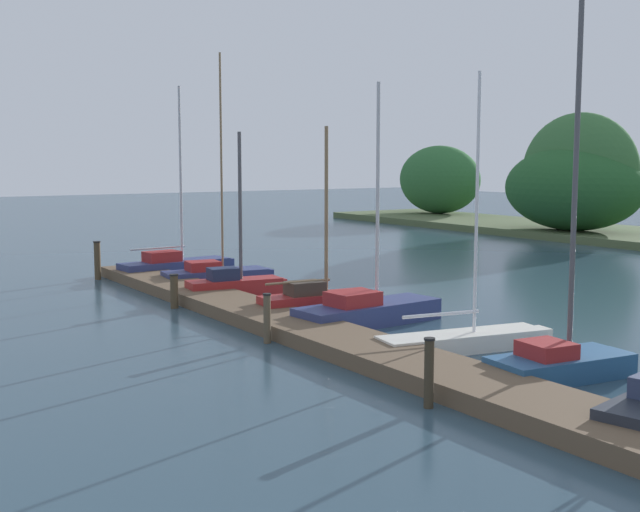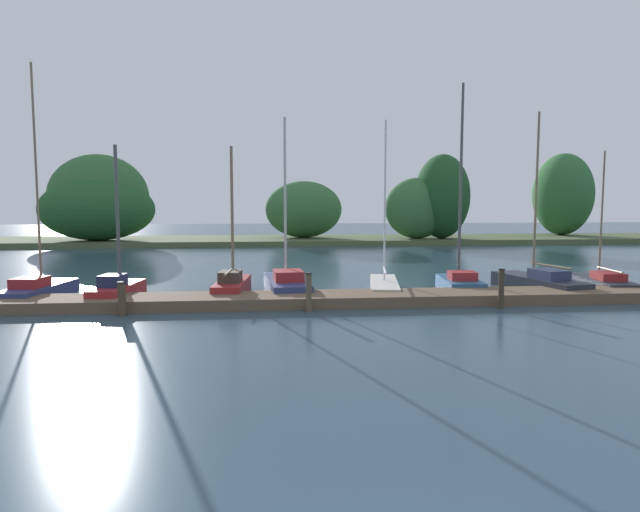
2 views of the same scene
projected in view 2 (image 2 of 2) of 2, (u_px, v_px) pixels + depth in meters
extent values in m
cube|color=brown|center=(303.00, 299.00, 17.75)|extent=(25.58, 1.80, 0.35)
cube|color=#4C5B38|center=(280.00, 240.00, 44.23)|extent=(65.86, 8.00, 0.40)
ellipsoid|color=#386B38|center=(417.00, 208.00, 43.38)|extent=(5.02, 3.78, 4.68)
ellipsoid|color=#386B38|center=(98.00, 197.00, 41.47)|extent=(7.35, 3.56, 6.33)
ellipsoid|color=#235628|center=(97.00, 209.00, 41.14)|extent=(8.33, 5.57, 4.56)
ellipsoid|color=#1E4C23|center=(442.00, 196.00, 43.63)|extent=(4.10, 5.69, 6.50)
ellipsoid|color=#2D6633|center=(563.00, 194.00, 47.82)|extent=(4.61, 6.00, 6.92)
ellipsoid|color=#386B38|center=(304.00, 209.00, 44.43)|extent=(6.05, 4.71, 4.47)
cube|color=navy|center=(38.00, 293.00, 18.65)|extent=(1.63, 3.64, 0.50)
cube|color=navy|center=(61.00, 286.00, 20.23)|extent=(0.76, 0.96, 0.42)
cube|color=maroon|center=(30.00, 282.00, 18.17)|extent=(1.01, 1.16, 0.32)
cylinder|color=#7F6647|center=(36.00, 175.00, 18.53)|extent=(0.07, 0.07, 7.27)
cube|color=maroon|center=(118.00, 293.00, 18.25)|extent=(1.29, 3.00, 0.57)
cube|color=maroon|center=(132.00, 288.00, 19.56)|extent=(0.59, 0.79, 0.49)
cube|color=#1E2847|center=(113.00, 280.00, 17.85)|extent=(0.79, 0.95, 0.37)
cylinder|color=#4C4C51|center=(117.00, 215.00, 18.22)|extent=(0.11, 0.11, 4.51)
cube|color=maroon|center=(232.00, 288.00, 19.35)|extent=(1.23, 3.40, 0.56)
cube|color=maroon|center=(238.00, 283.00, 20.84)|extent=(0.59, 0.88, 0.48)
cube|color=#3D3328|center=(230.00, 276.00, 18.89)|extent=(0.79, 1.06, 0.37)
cylinder|color=#7F6647|center=(232.00, 213.00, 19.35)|extent=(0.10, 0.10, 4.58)
cylinder|color=#7F6647|center=(229.00, 272.00, 18.67)|extent=(0.24, 1.93, 0.07)
cube|color=navy|center=(287.00, 286.00, 19.85)|extent=(1.59, 4.14, 0.55)
cube|color=navy|center=(281.00, 280.00, 21.64)|extent=(0.78, 1.06, 0.46)
cube|color=maroon|center=(288.00, 276.00, 19.31)|extent=(1.05, 1.28, 0.36)
cylinder|color=#B7B7BC|center=(285.00, 198.00, 19.85)|extent=(0.09, 0.09, 5.65)
cube|color=silver|center=(384.00, 287.00, 20.26)|extent=(1.63, 4.07, 0.40)
cube|color=silver|center=(383.00, 280.00, 22.03)|extent=(0.69, 1.07, 0.34)
cylinder|color=silver|center=(385.00, 201.00, 20.25)|extent=(0.07, 0.07, 5.76)
cylinder|color=silver|center=(385.00, 270.00, 19.63)|extent=(0.41, 1.90, 0.08)
cube|color=#285684|center=(460.00, 285.00, 20.51)|extent=(1.52, 2.99, 0.46)
cube|color=#285684|center=(452.00, 280.00, 21.80)|extent=(0.74, 0.79, 0.39)
cube|color=maroon|center=(462.00, 276.00, 20.12)|extent=(1.00, 0.96, 0.30)
cylinder|color=#4C4C51|center=(461.00, 182.00, 20.36)|extent=(0.11, 0.11, 7.02)
cube|color=#232833|center=(539.00, 284.00, 20.46)|extent=(2.05, 4.28, 0.52)
cube|color=#232833|center=(507.00, 278.00, 22.21)|extent=(0.86, 1.15, 0.44)
cube|color=#2D3856|center=(549.00, 274.00, 19.93)|extent=(1.13, 1.40, 0.34)
cylinder|color=#7F6647|center=(536.00, 195.00, 20.44)|extent=(0.09, 0.09, 5.96)
cylinder|color=#7F6647|center=(551.00, 266.00, 19.83)|extent=(0.50, 1.95, 0.07)
cube|color=#232833|center=(602.00, 284.00, 20.90)|extent=(1.59, 3.71, 0.42)
cube|color=#232833|center=(582.00, 278.00, 22.52)|extent=(0.75, 0.97, 0.36)
cube|color=maroon|center=(608.00, 276.00, 20.42)|extent=(1.00, 1.18, 0.27)
cylinder|color=#7F6647|center=(602.00, 215.00, 20.92)|extent=(0.07, 0.07, 4.71)
cylinder|color=#7F6647|center=(610.00, 270.00, 20.32)|extent=(0.28, 1.77, 0.07)
cylinder|color=#4C3D28|center=(122.00, 299.00, 16.05)|extent=(0.22, 0.22, 0.94)
cylinder|color=black|center=(121.00, 282.00, 16.01)|extent=(0.26, 0.26, 0.04)
cylinder|color=brown|center=(309.00, 293.00, 16.63)|extent=(0.17, 0.17, 1.13)
cylinder|color=black|center=(309.00, 273.00, 16.57)|extent=(0.20, 0.20, 0.04)
cylinder|color=#3D3323|center=(501.00, 289.00, 17.11)|extent=(0.17, 0.17, 1.19)
cylinder|color=black|center=(502.00, 269.00, 17.05)|extent=(0.20, 0.20, 0.04)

